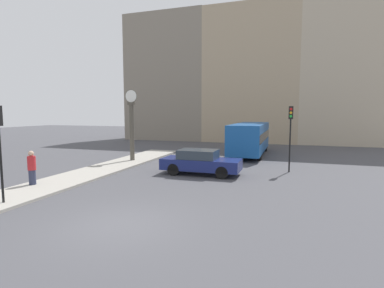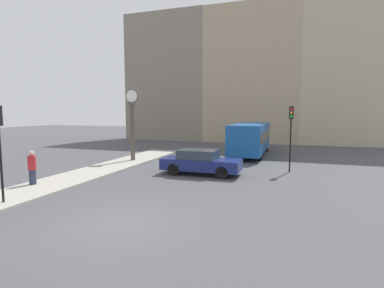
{
  "view_description": "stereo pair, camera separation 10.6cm",
  "coord_description": "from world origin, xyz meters",
  "views": [
    {
      "loc": [
        5.12,
        -8.06,
        3.58
      ],
      "look_at": [
        0.05,
        7.24,
        1.88
      ],
      "focal_mm": 28.0,
      "sensor_mm": 36.0,
      "label": 1
    },
    {
      "loc": [
        5.22,
        -8.02,
        3.58
      ],
      "look_at": [
        0.05,
        7.24,
        1.88
      ],
      "focal_mm": 28.0,
      "sensor_mm": 36.0,
      "label": 2
    }
  ],
  "objects": [
    {
      "name": "building_row",
      "position": [
        0.45,
        29.24,
        8.4
      ],
      "size": [
        31.65,
        5.0,
        18.26
      ],
      "color": "gray",
      "rests_on": "ground_plane"
    },
    {
      "name": "sedan_car",
      "position": [
        0.21,
        8.3,
        0.74
      ],
      "size": [
        4.53,
        1.75,
        1.44
      ],
      "color": "navy",
      "rests_on": "ground_plane"
    },
    {
      "name": "traffic_light_far",
      "position": [
        5.09,
        10.66,
        2.82
      ],
      "size": [
        0.26,
        0.24,
        3.95
      ],
      "color": "black",
      "rests_on": "ground_plane"
    },
    {
      "name": "street_clock",
      "position": [
        -5.81,
        11.08,
        2.65
      ],
      "size": [
        0.94,
        0.41,
        5.09
      ],
      "color": "#4C473D",
      "rests_on": "sidewalk_corner"
    },
    {
      "name": "sidewalk_corner",
      "position": [
        -5.92,
        7.54,
        0.06
      ],
      "size": [
        2.68,
        19.07,
        0.12
      ],
      "primitive_type": "cube",
      "color": "#A39E93",
      "rests_on": "ground_plane"
    },
    {
      "name": "ground_plane",
      "position": [
        0.0,
        0.0,
        0.0
      ],
      "size": [
        120.0,
        120.0,
        0.0
      ],
      "primitive_type": "plane",
      "color": "#47474C"
    },
    {
      "name": "bus_distant",
      "position": [
        1.85,
        17.37,
        1.52
      ],
      "size": [
        2.47,
        8.8,
        2.65
      ],
      "color": "#195199",
      "rests_on": "ground_plane"
    },
    {
      "name": "pedestrian_red_top",
      "position": [
        -6.63,
        2.95,
        0.94
      ],
      "size": [
        0.37,
        0.37,
        1.64
      ],
      "color": "#2D334C",
      "rests_on": "sidewalk_corner"
    }
  ]
}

